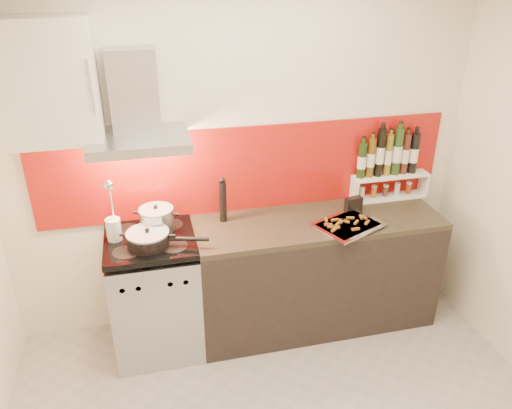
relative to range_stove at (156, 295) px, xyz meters
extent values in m
cube|color=silver|center=(0.70, 0.30, 0.86)|extent=(3.40, 0.02, 2.60)
cube|color=maroon|center=(0.75, 0.29, 0.78)|extent=(3.00, 0.02, 0.64)
cube|color=#B7B7BA|center=(0.00, 0.00, -0.02)|extent=(0.60, 0.60, 0.84)
cube|color=black|center=(0.00, -0.28, -0.11)|extent=(0.50, 0.02, 0.40)
cube|color=#B7B7BA|center=(0.00, -0.28, 0.28)|extent=(0.56, 0.02, 0.12)
cube|color=#FF190C|center=(0.00, -0.29, 0.28)|extent=(0.10, 0.01, 0.04)
cube|color=black|center=(0.00, 0.00, 0.45)|extent=(0.60, 0.60, 0.04)
cube|color=black|center=(1.20, 0.00, -0.01)|extent=(1.80, 0.60, 0.86)
cube|color=#2B251A|center=(1.20, 0.00, 0.44)|extent=(1.80, 0.60, 0.04)
cube|color=#B7B7BA|center=(0.00, 0.05, 1.14)|extent=(0.62, 0.50, 0.06)
cube|color=#B7B7BA|center=(0.00, 0.20, 1.42)|extent=(0.30, 0.18, 0.50)
sphere|color=#FFD18C|center=(-0.15, 0.05, 1.10)|extent=(0.07, 0.07, 0.07)
sphere|color=#FFD18C|center=(0.15, 0.05, 1.10)|extent=(0.07, 0.07, 0.07)
cube|color=silver|center=(-0.55, 0.13, 1.51)|extent=(0.70, 0.35, 0.72)
cylinder|color=#B7B7BA|center=(0.06, 0.09, 0.55)|extent=(0.23, 0.23, 0.16)
cylinder|color=#99999E|center=(0.06, 0.09, 0.63)|extent=(0.23, 0.23, 0.01)
sphere|color=black|center=(0.06, 0.09, 0.66)|extent=(0.03, 0.03, 0.03)
cylinder|color=black|center=(-0.01, -0.09, 0.51)|extent=(0.27, 0.27, 0.09)
cylinder|color=#99999E|center=(-0.01, -0.09, 0.56)|extent=(0.28, 0.28, 0.01)
sphere|color=black|center=(-0.01, -0.09, 0.58)|extent=(0.03, 0.03, 0.03)
cylinder|color=black|center=(0.25, -0.16, 0.52)|extent=(0.26, 0.10, 0.03)
cylinder|color=silver|center=(-0.22, 0.03, 0.54)|extent=(0.10, 0.10, 0.16)
cylinder|color=silver|center=(-0.21, 0.03, 0.75)|extent=(0.01, 0.08, 0.30)
sphere|color=silver|center=(-0.21, -0.03, 0.89)|extent=(0.07, 0.07, 0.07)
cylinder|color=black|center=(0.53, 0.15, 0.61)|extent=(0.05, 0.05, 0.30)
sphere|color=black|center=(0.53, 0.15, 0.77)|extent=(0.04, 0.04, 0.04)
cube|color=white|center=(1.85, 0.23, 0.47)|extent=(0.61, 0.17, 0.01)
cube|color=white|center=(1.56, 0.23, 0.55)|extent=(0.01, 0.17, 0.17)
cube|color=white|center=(2.15, 0.23, 0.55)|extent=(0.02, 0.17, 0.17)
cube|color=white|center=(1.85, 0.23, 0.65)|extent=(0.61, 0.17, 0.02)
cylinder|color=black|center=(1.61, 0.23, 0.79)|extent=(0.06, 0.06, 0.27)
cylinder|color=#57380E|center=(1.68, 0.23, 0.81)|extent=(0.06, 0.06, 0.30)
cylinder|color=black|center=(1.75, 0.23, 0.84)|extent=(0.06, 0.06, 0.37)
cylinder|color=brown|center=(1.82, 0.23, 0.81)|extent=(0.05, 0.05, 0.32)
cylinder|color=#1E3413|center=(1.89, 0.23, 0.84)|extent=(0.07, 0.07, 0.37)
cylinder|color=#451B12|center=(1.96, 0.23, 0.81)|extent=(0.06, 0.06, 0.31)
cylinder|color=black|center=(2.03, 0.23, 0.81)|extent=(0.07, 0.07, 0.31)
cylinder|color=beige|center=(1.63, 0.23, 0.51)|extent=(0.04, 0.04, 0.08)
cylinder|color=#A4631B|center=(1.73, 0.23, 0.52)|extent=(0.04, 0.04, 0.08)
cylinder|color=#493224|center=(1.83, 0.23, 0.51)|extent=(0.04, 0.04, 0.08)
cylinder|color=silver|center=(1.93, 0.23, 0.52)|extent=(0.04, 0.04, 0.09)
cylinder|color=maroon|center=(2.03, 0.23, 0.52)|extent=(0.04, 0.04, 0.08)
cube|color=black|center=(1.49, 0.06, 0.52)|extent=(0.13, 0.07, 0.11)
cube|color=silver|center=(1.36, -0.15, 0.47)|extent=(0.52, 0.47, 0.01)
cube|color=silver|center=(1.36, -0.15, 0.48)|extent=(0.54, 0.49, 0.01)
cube|color=red|center=(1.36, -0.15, 0.48)|extent=(0.46, 0.41, 0.01)
cube|color=brown|center=(1.33, -0.12, 0.49)|extent=(0.05, 0.05, 0.01)
cube|color=brown|center=(1.22, -0.14, 0.49)|extent=(0.06, 0.03, 0.01)
cube|color=brown|center=(1.49, -0.08, 0.49)|extent=(0.03, 0.06, 0.01)
cube|color=brown|center=(1.34, -0.10, 0.49)|extent=(0.06, 0.03, 0.01)
cube|color=brown|center=(1.28, -0.15, 0.49)|extent=(0.05, 0.05, 0.01)
cube|color=brown|center=(1.23, -0.21, 0.49)|extent=(0.05, 0.05, 0.01)
cube|color=brown|center=(1.41, -0.08, 0.49)|extent=(0.06, 0.03, 0.01)
cube|color=brown|center=(1.42, -0.15, 0.49)|extent=(0.05, 0.05, 0.01)
cube|color=brown|center=(1.23, -0.17, 0.49)|extent=(0.06, 0.03, 0.01)
cube|color=brown|center=(1.51, -0.10, 0.49)|extent=(0.02, 0.06, 0.01)
cube|color=brown|center=(1.26, -0.18, 0.49)|extent=(0.06, 0.05, 0.01)
cube|color=brown|center=(1.49, -0.17, 0.49)|extent=(0.05, 0.05, 0.01)
cube|color=brown|center=(1.29, -0.08, 0.49)|extent=(0.06, 0.02, 0.01)
cube|color=brown|center=(1.38, -0.24, 0.49)|extent=(0.06, 0.02, 0.01)
cube|color=brown|center=(1.36, -0.12, 0.49)|extent=(0.05, 0.05, 0.01)
cube|color=brown|center=(1.23, -0.07, 0.49)|extent=(0.03, 0.06, 0.01)
camera|label=1|loc=(0.02, -2.98, 2.16)|focal=35.00mm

